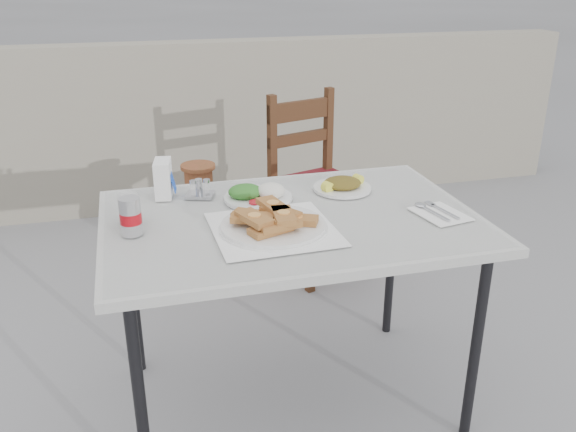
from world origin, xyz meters
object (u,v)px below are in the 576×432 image
object	(u,v)px
salad_chopped_plate	(342,185)
napkin_holder	(163,179)
cafe_table	(291,230)
pide_plate	(273,219)
chair	(315,182)
salad_rice_plate	(257,194)
condiment_caddy	(200,191)
cola_glass	(130,210)
terracotta_urn	(201,222)
soda_can	(131,216)

from	to	relation	value
salad_chopped_plate	napkin_holder	bearing A→B (deg)	171.03
cafe_table	pide_plate	size ratio (longest dim) A/B	3.19
salad_chopped_plate	chair	xyz separation A→B (m)	(0.18, 0.93, -0.32)
chair	napkin_holder	bearing A→B (deg)	-155.36
salad_rice_plate	napkin_holder	bearing A→B (deg)	158.73
salad_chopped_plate	condiment_caddy	bearing A→B (deg)	173.09
pide_plate	salad_rice_plate	distance (m)	0.30
pide_plate	cafe_table	bearing A→B (deg)	48.73
salad_rice_plate	cafe_table	bearing A→B (deg)	-66.45
cola_glass	cafe_table	bearing A→B (deg)	-8.70
salad_chopped_plate	cola_glass	size ratio (longest dim) A/B	2.21
pide_plate	napkin_holder	size ratio (longest dim) A/B	2.92
terracotta_urn	napkin_holder	bearing A→B (deg)	-104.44
cola_glass	condiment_caddy	world-z (taller)	cola_glass
condiment_caddy	soda_can	bearing A→B (deg)	-131.94
cola_glass	chair	world-z (taller)	chair
pide_plate	terracotta_urn	world-z (taller)	pide_plate
soda_can	pide_plate	bearing A→B (deg)	-10.42
salad_chopped_plate	chair	world-z (taller)	chair
salad_chopped_plate	cola_glass	xyz separation A→B (m)	(-0.86, -0.13, 0.03)
chair	salad_rice_plate	bearing A→B (deg)	-137.51
salad_chopped_plate	terracotta_urn	xyz separation A→B (m)	(-0.47, 1.06, -0.55)
soda_can	chair	distance (m)	1.61
salad_rice_plate	condiment_caddy	world-z (taller)	condiment_caddy
pide_plate	cola_glass	bearing A→B (deg)	158.10
salad_rice_plate	napkin_holder	distance (m)	0.38
cafe_table	condiment_caddy	world-z (taller)	condiment_caddy
cafe_table	condiment_caddy	size ratio (longest dim) A/B	10.78
chair	terracotta_urn	xyz separation A→B (m)	(-0.66, 0.12, -0.23)
napkin_holder	terracotta_urn	distance (m)	1.15
pide_plate	chair	xyz separation A→B (m)	(0.56, 1.26, -0.34)
cafe_table	terracotta_urn	bearing A→B (deg)	98.59
cafe_table	cola_glass	xyz separation A→B (m)	(-0.58, 0.09, 0.11)
pide_plate	salad_chopped_plate	size ratio (longest dim) A/B	1.81
napkin_holder	chair	world-z (taller)	chair
soda_can	cola_glass	size ratio (longest dim) A/B	1.23
cola_glass	condiment_caddy	distance (m)	0.34
cola_glass	terracotta_urn	xyz separation A→B (m)	(0.38, 1.19, -0.58)
chair	cafe_table	bearing A→B (deg)	-129.66
terracotta_urn	salad_rice_plate	bearing A→B (deg)	-84.28
cafe_table	chair	world-z (taller)	chair
salad_chopped_plate	soda_can	distance (m)	0.89
salad_rice_plate	cola_glass	distance (m)	0.50
salad_chopped_plate	terracotta_urn	bearing A→B (deg)	114.09
pide_plate	salad_chopped_plate	bearing A→B (deg)	40.92
salad_rice_plate	terracotta_urn	world-z (taller)	salad_rice_plate
cafe_table	soda_can	size ratio (longest dim) A/B	10.36
salad_rice_plate	napkin_holder	world-z (taller)	napkin_holder
condiment_caddy	chair	bearing A→B (deg)	48.59
soda_can	napkin_holder	distance (m)	0.37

